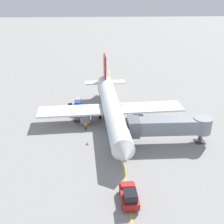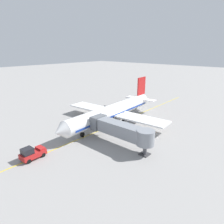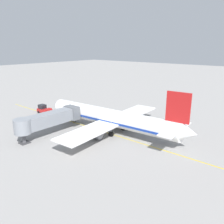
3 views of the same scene
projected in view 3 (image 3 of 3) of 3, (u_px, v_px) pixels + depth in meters
The scene contains 12 objects.
ground_plane at pixel (108, 133), 49.84m from camera, with size 400.00×400.00×0.00m, color gray.
gate_lead_in_line at pixel (108, 133), 49.83m from camera, with size 0.24×80.00×0.01m, color gold.
parked_airliner at pixel (111, 118), 49.78m from camera, with size 30.26×37.34×10.63m.
jet_bridge at pixel (49, 119), 47.98m from camera, with size 14.96×3.50×4.98m.
pushback_tractor at pixel (44, 110), 64.11m from camera, with size 2.37×4.48×2.40m.
baggage_tug_lead at pixel (155, 124), 53.45m from camera, with size 1.69×2.68×1.62m.
baggage_cart_front at pixel (134, 121), 54.76m from camera, with size 1.54×2.96×1.58m.
baggage_cart_second_in_train at pixel (146, 123), 53.12m from camera, with size 1.54×2.96×1.58m.
baggage_cart_third_in_train at pixel (159, 126), 51.15m from camera, with size 1.54×2.96×1.58m.
baggage_cart_tail_end at pixel (167, 128), 49.97m from camera, with size 1.54×2.96×1.58m.
ground_crew_wing_walker at pixel (115, 119), 56.33m from camera, with size 0.69×0.40×1.69m.
safety_cone_nose_left at pixel (97, 118), 59.54m from camera, with size 0.36×0.36×0.59m.
Camera 3 is at (-35.13, -30.63, 18.24)m, focal length 36.58 mm.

